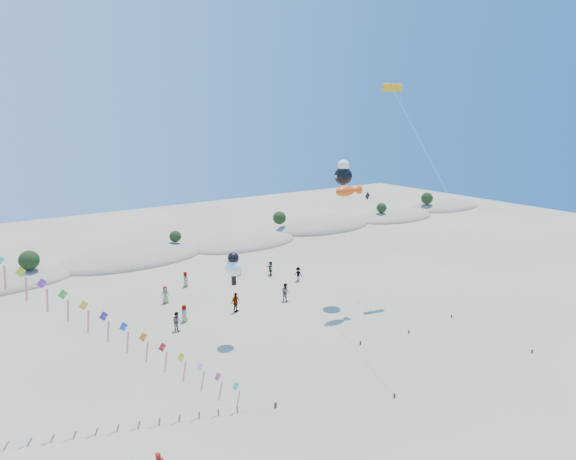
% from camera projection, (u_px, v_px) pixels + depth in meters
% --- Properties ---
extents(ground, '(160.00, 160.00, 0.00)m').
position_uv_depth(ground, '(388.00, 457.00, 26.32)').
color(ground, gray).
rests_on(ground, ground).
extents(dune_ridge, '(145.30, 11.49, 5.57)m').
position_uv_depth(dune_ridge, '(141.00, 258.00, 63.02)').
color(dune_ridge, gray).
rests_on(dune_ridge, ground).
extents(fish_kite, '(9.04, 14.23, 11.98)m').
position_uv_depth(fish_kite, '(348.00, 191.00, 44.38)').
color(fish_kite, '#3F2D1E').
rests_on(fish_kite, ground).
extents(cartoon_kite_low, '(8.58, 7.62, 7.50)m').
position_uv_depth(cartoon_kite_low, '(234.00, 266.00, 39.00)').
color(cartoon_kite_low, '#3F2D1E').
rests_on(cartoon_kite_low, ground).
extents(cartoon_kite_high, '(2.10, 11.19, 14.10)m').
position_uv_depth(cartoon_kite_high, '(343.00, 174.00, 47.18)').
color(cartoon_kite_high, '#3F2D1E').
rests_on(cartoon_kite_high, ground).
extents(parafoil_kite, '(2.22, 17.65, 21.33)m').
position_uv_depth(parafoil_kite, '(395.00, 93.00, 47.07)').
color(parafoil_kite, '#3F2D1E').
rests_on(parafoil_kite, ground).
extents(dark_kite, '(2.38, 9.89, 10.74)m').
position_uv_depth(dark_kite, '(392.00, 231.00, 47.54)').
color(dark_kite, '#3F2D1E').
rests_on(dark_kite, ground).
extents(beachgoers, '(17.17, 10.98, 1.91)m').
position_uv_depth(beachgoers, '(236.00, 289.00, 49.53)').
color(beachgoers, slate).
rests_on(beachgoers, ground).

